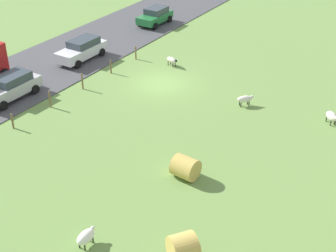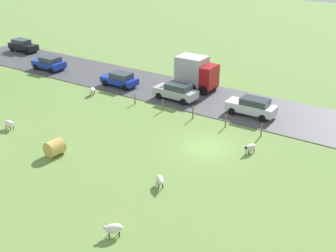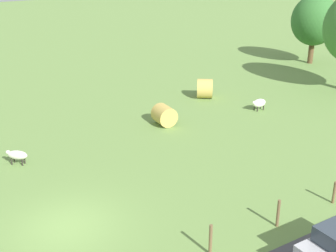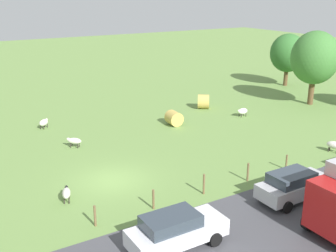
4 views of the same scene
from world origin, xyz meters
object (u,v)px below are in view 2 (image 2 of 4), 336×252
sheep_2 (160,180)px  car_1 (120,79)px  sheep_1 (92,90)px  car_4 (252,106)px  hay_bale_0 (55,148)px  car_2 (49,63)px  sheep_3 (250,147)px  sheep_4 (114,228)px  truck_0 (196,73)px  car_5 (23,45)px  sheep_0 (9,124)px  car_3 (176,91)px

sheep_2 → car_1: 20.45m
sheep_1 → car_4: (3.99, -15.83, 0.39)m
hay_bale_0 → car_2: car_2 is taller
sheep_3 → car_4: bearing=22.7°
sheep_4 → truck_0: truck_0 is taller
hay_bale_0 → car_5: (18.69, 26.26, 0.31)m
truck_0 → car_4: (-3.31, -7.82, -0.96)m
sheep_3 → car_2: bearing=77.5°
sheep_2 → car_2: 29.45m
sheep_0 → sheep_3: (7.32, -18.88, -0.01)m
car_3 → car_5: size_ratio=1.00×
sheep_0 → car_5: bearing=48.0°
sheep_4 → car_5: 43.08m
sheep_0 → car_2: size_ratio=0.27×
sheep_0 → car_3: bearing=-30.9°
car_1 → sheep_1: bearing=168.6°
sheep_1 → car_1: 3.68m
car_4 → hay_bale_0: bearing=148.4°
sheep_1 → hay_bale_0: bearing=-149.9°
sheep_4 → hay_bale_0: hay_bale_0 is taller
sheep_3 → sheep_4: 13.48m
car_5 → hay_bale_0: bearing=-125.4°
sheep_3 → car_4: car_4 is taller
sheep_1 → sheep_4: sheep_1 is taller
car_3 → car_4: car_3 is taller
car_4 → sheep_4: bearing=-178.6°
sheep_1 → truck_0: truck_0 is taller
sheep_3 → car_5: 39.77m
sheep_3 → car_3: (6.34, 10.70, 0.43)m
hay_bale_0 → car_4: size_ratio=0.28×
car_1 → car_2: size_ratio=1.01×
truck_0 → car_5: (0.19, 27.78, -0.96)m
sheep_0 → truck_0: (17.39, -8.23, 1.38)m
truck_0 → car_3: 3.86m
sheep_0 → sheep_4: same height
car_5 → car_2: bearing=-112.2°
car_4 → truck_0: bearing=67.0°
car_5 → car_1: bearing=-100.8°
sheep_4 → car_5: (23.54, 36.08, 0.41)m
sheep_2 → car_5: 39.65m
sheep_0 → sheep_1: size_ratio=0.97×
truck_0 → sheep_3: bearing=-133.4°
truck_0 → sheep_2: bearing=-156.9°
sheep_0 → car_3: 15.92m
car_2 → car_5: 10.25m
sheep_2 → hay_bale_0: (-0.74, 9.09, 0.11)m
sheep_1 → car_1: size_ratio=0.28×
hay_bale_0 → car_2: bearing=48.5°
car_3 → sheep_2: bearing=-151.4°
sheep_4 → sheep_2: bearing=7.4°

